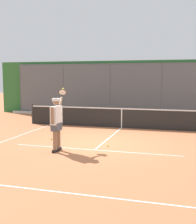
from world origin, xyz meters
TOP-DOWN VIEW (x-y plane):
  - ground_plane at (0.00, 0.00)m, footprint 60.00×60.00m
  - court_line_markings at (0.00, 1.37)m, footprint 7.54×8.32m
  - fence_backdrop at (0.00, -8.15)m, footprint 18.72×1.37m
  - tennis_net at (0.00, -3.50)m, footprint 9.69×0.09m
  - tennis_player at (1.16, 1.55)m, footprint 0.45×1.45m
  - tennis_ball_mid_court at (2.11, -0.05)m, footprint 0.07×0.07m
  - tennis_ball_near_net at (-0.31, 0.46)m, footprint 0.07×0.07m

SIDE VIEW (x-z plane):
  - ground_plane at x=0.00m, z-range 0.00..0.00m
  - court_line_markings at x=0.00m, z-range 0.00..0.01m
  - tennis_ball_mid_court at x=2.11m, z-range 0.00..0.07m
  - tennis_ball_near_net at x=-0.31m, z-range 0.00..0.07m
  - tennis_net at x=0.00m, z-range -0.04..1.03m
  - tennis_player at x=1.16m, z-range 0.02..2.09m
  - fence_backdrop at x=0.00m, z-range -0.01..3.45m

